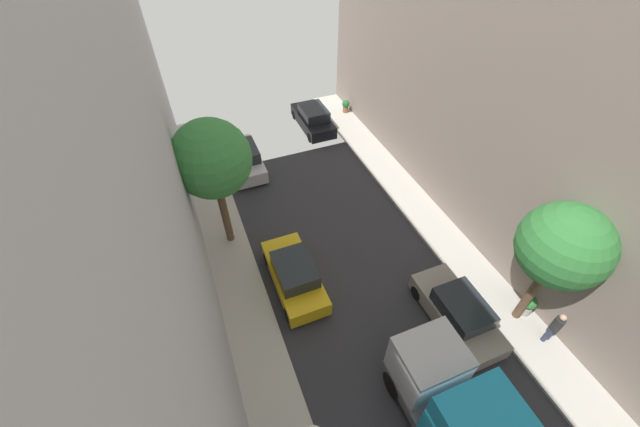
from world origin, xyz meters
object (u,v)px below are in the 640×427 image
at_px(parked_car_left_2, 294,275).
at_px(potted_plant_1, 346,105).
at_px(street_tree_1, 563,246).
at_px(street_tree_0, 211,160).
at_px(potted_plant_2, 528,304).
at_px(parked_car_right_3, 313,119).
at_px(pedestrian, 555,327).
at_px(parked_car_right_2, 458,313).
at_px(parked_car_left_3, 244,158).

distance_m(parked_car_left_2, potted_plant_1, 15.10).
bearing_deg(street_tree_1, potted_plant_1, 88.83).
xyz_separation_m(street_tree_0, potted_plant_2, (10.34, -8.50, -4.22)).
xyz_separation_m(parked_car_right_3, street_tree_0, (-7.46, -8.10, 4.17)).
bearing_deg(street_tree_0, street_tree_1, -40.62).
bearing_deg(potted_plant_1, parked_car_left_2, -123.04).
height_order(street_tree_0, potted_plant_1, street_tree_0).
relative_size(pedestrian, street_tree_1, 0.29).
distance_m(parked_car_right_2, street_tree_1, 4.55).
height_order(parked_car_left_2, street_tree_0, street_tree_0).
bearing_deg(street_tree_1, potted_plant_2, 3.13).
relative_size(street_tree_1, potted_plant_2, 6.00).
height_order(parked_car_left_2, street_tree_1, street_tree_1).
height_order(parked_car_left_2, pedestrian, pedestrian).
height_order(parked_car_left_3, potted_plant_1, parked_car_left_3).
relative_size(pedestrian, potted_plant_1, 1.89).
bearing_deg(potted_plant_1, parked_car_left_3, -156.40).
bearing_deg(potted_plant_2, parked_car_left_3, 120.75).
relative_size(parked_car_right_3, pedestrian, 2.44).
distance_m(parked_car_left_3, street_tree_0, 7.14).
height_order(street_tree_1, potted_plant_2, street_tree_1).
distance_m(parked_car_left_3, street_tree_1, 16.44).
bearing_deg(parked_car_left_2, potted_plant_1, 56.96).
bearing_deg(parked_car_left_3, potted_plant_2, -59.25).
relative_size(parked_car_left_3, pedestrian, 2.44).
bearing_deg(street_tree_0, potted_plant_1, 41.21).
bearing_deg(parked_car_left_3, street_tree_1, -60.53).
bearing_deg(pedestrian, street_tree_1, 103.75).
height_order(parked_car_right_3, potted_plant_1, parked_car_right_3).
relative_size(parked_car_left_3, potted_plant_1, 4.63).
bearing_deg(street_tree_1, parked_car_right_3, 98.47).
bearing_deg(parked_car_right_2, potted_plant_2, -14.11).
relative_size(parked_car_right_2, parked_car_right_3, 1.00).
xyz_separation_m(parked_car_right_2, parked_car_right_3, (0.00, 15.88, 0.00)).
height_order(parked_car_left_3, parked_car_right_3, same).
xyz_separation_m(parked_car_right_2, pedestrian, (2.78, -1.99, 0.35)).
relative_size(parked_car_left_2, street_tree_0, 0.65).
bearing_deg(street_tree_0, parked_car_right_2, -46.19).
relative_size(parked_car_left_2, potted_plant_1, 4.63).
xyz_separation_m(parked_car_left_3, potted_plant_1, (8.23, 3.60, -0.06)).
bearing_deg(parked_car_right_3, parked_car_left_3, -153.56).
distance_m(parked_car_right_2, parked_car_right_3, 15.88).
distance_m(parked_car_right_2, potted_plant_1, 17.03).
bearing_deg(parked_car_right_3, parked_car_left_2, -114.69).
height_order(parked_car_right_3, pedestrian, pedestrian).
bearing_deg(street_tree_1, parked_car_right_2, 163.23).
relative_size(parked_car_right_2, potted_plant_1, 4.63).
bearing_deg(parked_car_left_3, pedestrian, -61.68).
height_order(parked_car_left_3, parked_car_right_2, same).
xyz_separation_m(parked_car_left_2, parked_car_right_2, (5.40, -4.13, 0.00)).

